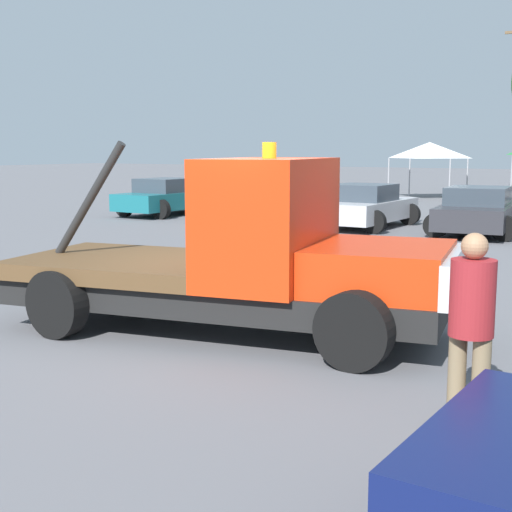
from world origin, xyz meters
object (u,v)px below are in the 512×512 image
Objects in this scene: parked_car_orange at (266,201)px; canopy_tent_white at (429,150)px; parked_car_silver at (365,207)px; tow_truck at (250,261)px; person_near_truck at (471,318)px; parked_car_charcoal at (478,211)px; parked_car_teal at (168,197)px.

parked_car_orange is 13.17m from canopy_tent_white.
parked_car_silver is at bearing -98.04° from parked_car_orange.
tow_truck is 13.14m from parked_car_silver.
parked_car_orange is (-7.58, 13.14, -0.32)m from tow_truck.
parked_car_orange is at bearing -139.63° from person_near_truck.
tow_truck is 1.24× the size of parked_car_charcoal.
parked_car_teal is 7.82m from parked_car_silver.
person_near_truck is at bearing -153.31° from parked_car_silver.
canopy_tent_white is (5.38, 13.33, 1.68)m from parked_car_teal.
tow_truck is 26.88m from canopy_tent_white.
tow_truck is at bearing -149.96° from parked_car_orange.
canopy_tent_white is (1.41, 12.99, 1.67)m from parked_car_orange.
parked_car_charcoal is at bearing -66.35° from canopy_tent_white.
person_near_truck is (3.31, -1.75, 0.02)m from tow_truck.
canopy_tent_white is (-6.17, 26.13, 1.36)m from tow_truck.
person_near_truck is at bearing -38.79° from tow_truck.
person_near_truck is 15.98m from parked_car_silver.
parked_car_teal is 11.17m from parked_car_charcoal.
parked_car_teal is 1.45× the size of canopy_tent_white.
parked_car_silver is 0.85× the size of parked_car_charcoal.
parked_car_charcoal is (11.17, 0.10, 0.00)m from parked_car_teal.
parked_car_orange is 1.11× the size of parked_car_silver.
parked_car_silver and parked_car_charcoal have the same top height.
parked_car_silver is at bearing -90.86° from parked_car_teal.
parked_car_orange is 3.89m from parked_car_silver.
person_near_truck is 0.34× the size of parked_car_charcoal.
parked_car_teal is at bearing -130.21° from person_near_truck.
parked_car_charcoal is 1.65× the size of canopy_tent_white.
parked_car_silver is at bearing -149.65° from person_near_truck.
tow_truck is 3.60× the size of person_near_truck.
person_near_truck is 0.39× the size of parked_car_teal.
tow_truck reaches higher than parked_car_charcoal.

